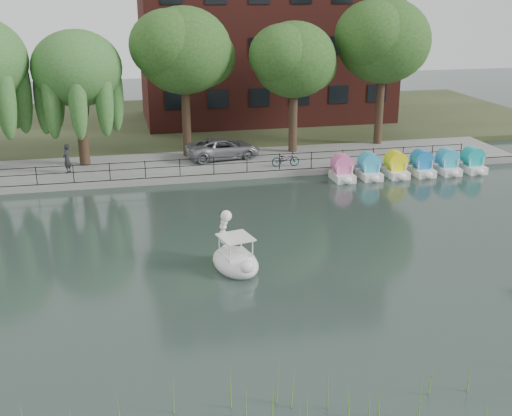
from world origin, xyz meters
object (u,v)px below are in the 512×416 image
object	(u,v)px
minivan	(223,147)
swan_boat	(235,257)
pedestrian	(67,157)
bicycle	(286,158)

from	to	relation	value
minivan	swan_boat	bearing A→B (deg)	163.44
pedestrian	minivan	bearing A→B (deg)	119.32
minivan	bicycle	size ratio (longest dim) A/B	3.16
bicycle	minivan	bearing A→B (deg)	52.79
pedestrian	bicycle	bearing A→B (deg)	105.30
bicycle	swan_boat	xyz separation A→B (m)	(-5.71, -13.42, -0.41)
pedestrian	swan_boat	size ratio (longest dim) A/B	0.67
swan_boat	minivan	bearing A→B (deg)	68.52
swan_boat	pedestrian	bearing A→B (deg)	102.84
minivan	bicycle	xyz separation A→B (m)	(3.40, -2.72, -0.26)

